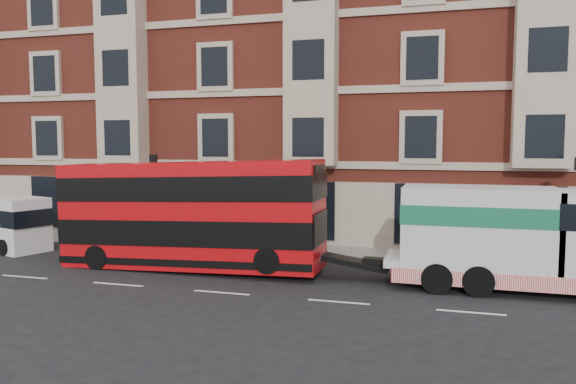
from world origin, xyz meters
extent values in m
plane|color=black|center=(0.00, 0.00, 0.00)|extent=(120.00, 120.00, 0.00)
cube|color=slate|center=(0.00, 7.50, 0.07)|extent=(90.00, 3.00, 0.15)
cube|color=maroon|center=(0.50, 15.00, 9.00)|extent=(45.00, 12.00, 18.00)
cylinder|color=black|center=(-6.00, 6.20, 2.15)|extent=(0.14, 0.14, 4.00)
cube|color=black|center=(-6.00, 6.20, 4.25)|extent=(0.35, 0.15, 0.50)
cube|color=#BE0A0F|center=(-2.58, 2.98, 2.21)|extent=(10.55, 2.35, 4.14)
cube|color=black|center=(-2.58, 2.98, 1.60)|extent=(10.59, 2.41, 0.99)
cube|color=black|center=(-2.58, 2.98, 3.30)|extent=(10.59, 2.41, 0.94)
cylinder|color=black|center=(-6.16, 1.91, 0.49)|extent=(0.98, 0.30, 0.98)
cylinder|color=black|center=(-6.16, 4.04, 0.49)|extent=(0.98, 0.30, 0.98)
cylinder|color=black|center=(1.00, 1.91, 0.77)|extent=(0.98, 0.30, 0.98)
cylinder|color=black|center=(1.00, 4.04, 0.77)|extent=(0.98, 0.30, 0.98)
cube|color=silver|center=(9.42, 2.98, 0.89)|extent=(8.48, 2.17, 0.28)
cube|color=silver|center=(8.29, 2.98, 2.17)|extent=(5.09, 2.35, 2.73)
cube|color=#166346|center=(8.29, 2.98, 2.64)|extent=(5.13, 2.39, 0.66)
cube|color=red|center=(9.23, 2.98, 0.57)|extent=(7.53, 2.41, 0.52)
cylinder|color=black|center=(8.29, 1.91, 0.52)|extent=(1.04, 0.38, 1.04)
cylinder|color=black|center=(8.29, 4.04, 0.52)|extent=(1.04, 0.38, 1.04)
cylinder|color=black|center=(6.97, 1.91, 0.52)|extent=(1.04, 0.38, 1.04)
cylinder|color=black|center=(6.97, 4.04, 0.52)|extent=(1.04, 0.38, 1.04)
cube|color=silver|center=(-13.05, 4.48, 1.25)|extent=(5.18, 3.29, 2.51)
cylinder|color=black|center=(-14.24, 5.82, 0.37)|extent=(0.77, 0.45, 0.73)
cylinder|color=black|center=(-11.85, 3.14, 0.37)|extent=(0.77, 0.45, 0.73)
cylinder|color=black|center=(-11.30, 4.89, 0.37)|extent=(0.77, 0.45, 0.73)
camera|label=1|loc=(7.30, -17.19, 5.04)|focal=35.00mm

